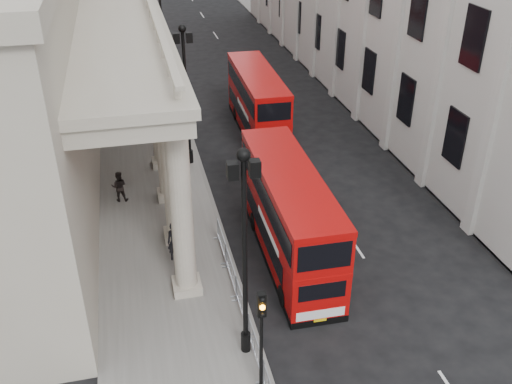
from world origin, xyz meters
name	(u,v)px	position (x,y,z in m)	size (l,w,h in m)	color
sidewalk_west	(142,108)	(-3.00, 30.00, 0.06)	(6.00, 140.00, 0.12)	slate
sidewalk_east	(348,91)	(13.50, 30.00, 0.06)	(3.00, 140.00, 0.12)	slate
kerb	(181,104)	(-0.05, 30.00, 0.07)	(0.20, 140.00, 0.14)	slate
lamp_post_south	(245,244)	(-0.60, 4.00, 4.91)	(1.05, 0.44, 8.32)	black
lamp_post_mid	(186,87)	(-0.60, 20.00, 4.91)	(1.05, 0.44, 8.32)	black
lamp_post_north	(162,22)	(-0.60, 36.00, 4.91)	(1.05, 0.44, 8.32)	black
traffic_light	(261,326)	(-0.50, 1.98, 3.11)	(0.28, 0.33, 4.30)	black
crowd_barriers	(264,373)	(-0.35, 2.23, 0.67)	(0.50, 18.75, 1.10)	gray
bus_near	(289,213)	(2.63, 9.66, 2.25)	(2.58, 10.01, 4.31)	#B00808
bus_far	(257,101)	(4.51, 23.91, 2.20)	(2.56, 9.78, 4.20)	#BB0908
pedestrian_a	(175,241)	(-2.53, 10.32, 1.07)	(0.69, 0.45, 1.89)	black
pedestrian_b	(119,186)	(-4.88, 16.29, 0.97)	(0.83, 0.65, 1.71)	#292321
pedestrian_c	(172,163)	(-1.86, 18.55, 0.90)	(0.76, 0.49, 1.56)	black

